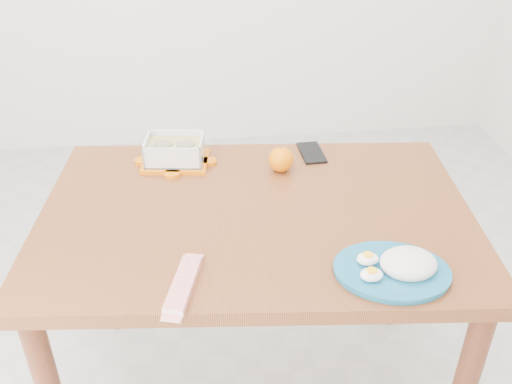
{
  "coord_description": "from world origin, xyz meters",
  "views": [
    {
      "loc": [
        -0.09,
        -1.44,
        1.62
      ],
      "look_at": [
        0.06,
        -0.17,
        0.81
      ],
      "focal_mm": 40.0,
      "sensor_mm": 36.0,
      "label": 1
    }
  ],
  "objects": [
    {
      "name": "dining_table",
      "position": [
        0.06,
        -0.17,
        0.65
      ],
      "size": [
        1.24,
        0.89,
        0.75
      ],
      "rotation": [
        0.0,
        0.0,
        -0.09
      ],
      "color": "brown",
      "rests_on": "ground"
    },
    {
      "name": "candy_bar",
      "position": [
        -0.14,
        -0.45,
        0.76
      ],
      "size": [
        0.09,
        0.19,
        0.02
      ],
      "primitive_type": "cube",
      "rotation": [
        0.0,
        0.0,
        1.31
      ],
      "color": "red",
      "rests_on": "dining_table"
    },
    {
      "name": "food_container",
      "position": [
        -0.15,
        0.12,
        0.79
      ],
      "size": [
        0.22,
        0.17,
        0.08
      ],
      "rotation": [
        0.0,
        0.0,
        -0.13
      ],
      "color": "orange",
      "rests_on": "dining_table"
    },
    {
      "name": "orange_fruit",
      "position": [
        0.16,
        0.04,
        0.79
      ],
      "size": [
        0.08,
        0.08,
        0.08
      ],
      "primitive_type": "sphere",
      "color": "orange",
      "rests_on": "dining_table"
    },
    {
      "name": "rice_plate",
      "position": [
        0.36,
        -0.47,
        0.77
      ],
      "size": [
        0.32,
        0.32,
        0.07
      ],
      "rotation": [
        0.0,
        0.0,
        -0.22
      ],
      "color": "#186287",
      "rests_on": "dining_table"
    },
    {
      "name": "ground",
      "position": [
        0.0,
        0.0,
        0.0
      ],
      "size": [
        3.5,
        3.5,
        0.0
      ],
      "primitive_type": "plane",
      "color": "#B7B7B2",
      "rests_on": "ground"
    },
    {
      "name": "smartphone",
      "position": [
        0.28,
        0.13,
        0.75
      ],
      "size": [
        0.08,
        0.14,
        0.01
      ],
      "primitive_type": "cube",
      "rotation": [
        0.0,
        0.0,
        0.04
      ],
      "color": "black",
      "rests_on": "dining_table"
    }
  ]
}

